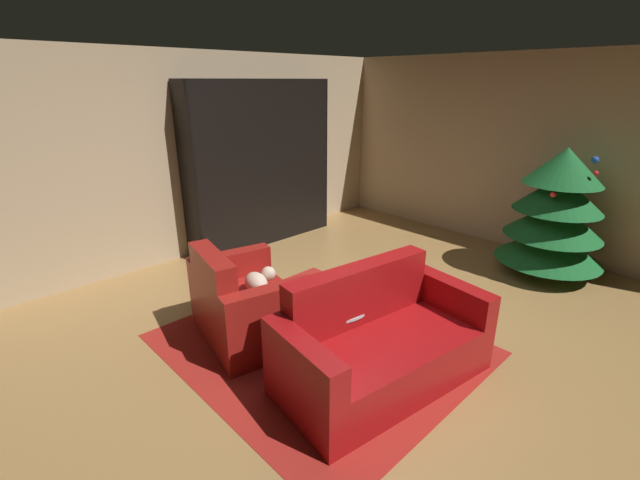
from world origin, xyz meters
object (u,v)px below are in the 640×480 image
coffee_table (330,306)px  couch_red (379,345)px  armchair_red (246,306)px  book_stack_on_table (333,298)px  bottle_on_table (350,294)px  decorated_tree (556,213)px  bookshelf_unit (269,165)px

coffee_table → couch_red: bearing=2.7°
armchair_red → book_stack_on_table: armchair_red is taller
armchair_red → couch_red: 1.24m
bottle_on_table → decorated_tree: 2.96m
armchair_red → book_stack_on_table: bearing=28.3°
couch_red → bottle_on_table: 0.44m
decorated_tree → coffee_table: bearing=-102.8°
couch_red → bottle_on_table: bearing=177.5°
bookshelf_unit → armchair_red: (1.88, -1.74, -0.77)m
bookshelf_unit → decorated_tree: bearing=26.2°
book_stack_on_table → decorated_tree: decorated_tree is taller
book_stack_on_table → bottle_on_table: (0.15, 0.04, 0.08)m
armchair_red → coffee_table: bearing=29.2°
armchair_red → coffee_table: armchair_red is taller
couch_red → bottle_on_table: size_ratio=5.81×
bookshelf_unit → decorated_tree: size_ratio=1.46×
couch_red → decorated_tree: bearing=86.8°
couch_red → coffee_table: bearing=-177.3°
couch_red → book_stack_on_table: 0.53m
bookshelf_unit → book_stack_on_table: 2.97m
bottle_on_table → couch_red: bearing=-2.5°
bookshelf_unit → coffee_table: 2.96m
armchair_red → bottle_on_table: bearing=25.9°
book_stack_on_table → bottle_on_table: bottle_on_table is taller
bookshelf_unit → armchair_red: size_ratio=1.90×
armchair_red → decorated_tree: 3.61m
armchair_red → bottle_on_table: (0.85, 0.41, 0.29)m
coffee_table → bottle_on_table: bearing=11.8°
coffee_table → book_stack_on_table: (0.03, -0.00, 0.09)m
armchair_red → bottle_on_table: size_ratio=3.91×
bookshelf_unit → couch_red: bearing=-23.8°
couch_red → bottle_on_table: (-0.32, 0.01, 0.30)m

